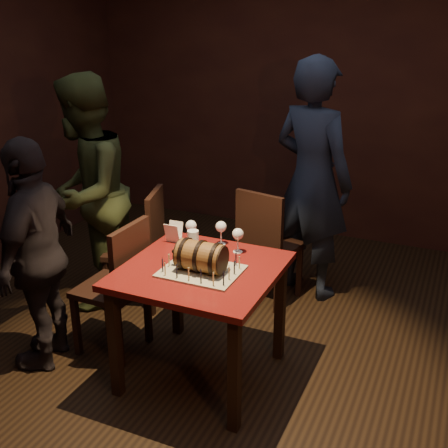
# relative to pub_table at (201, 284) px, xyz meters

# --- Properties ---
(room_shell) EXTENTS (5.04, 5.04, 2.80)m
(room_shell) POSITION_rel_pub_table_xyz_m (0.07, 0.19, 0.76)
(room_shell) COLOR black
(room_shell) RESTS_ON ground
(pub_table) EXTENTS (0.90, 0.90, 0.75)m
(pub_table) POSITION_rel_pub_table_xyz_m (0.00, 0.00, 0.00)
(pub_table) COLOR #510D0D
(pub_table) RESTS_ON ground
(cake_board) EXTENTS (0.45, 0.35, 0.01)m
(cake_board) POSITION_rel_pub_table_xyz_m (0.03, -0.05, 0.12)
(cake_board) COLOR #9F9980
(cake_board) RESTS_ON pub_table
(barrel_cake) EXTENTS (0.33, 0.19, 0.19)m
(barrel_cake) POSITION_rel_pub_table_xyz_m (0.03, -0.05, 0.21)
(barrel_cake) COLOR brown
(barrel_cake) RESTS_ON cake_board
(birthday_candles) EXTENTS (0.40, 0.30, 0.09)m
(birthday_candles) POSITION_rel_pub_table_xyz_m (0.03, -0.05, 0.16)
(birthday_candles) COLOR #E9D48B
(birthday_candles) RESTS_ON cake_board
(wine_glass_left) EXTENTS (0.07, 0.07, 0.16)m
(wine_glass_left) POSITION_rel_pub_table_xyz_m (-0.22, 0.30, 0.23)
(wine_glass_left) COLOR silver
(wine_glass_left) RESTS_ON pub_table
(wine_glass_mid) EXTENTS (0.07, 0.07, 0.16)m
(wine_glass_mid) POSITION_rel_pub_table_xyz_m (-0.03, 0.37, 0.23)
(wine_glass_mid) COLOR silver
(wine_glass_mid) RESTS_ON pub_table
(wine_glass_right) EXTENTS (0.07, 0.07, 0.16)m
(wine_glass_right) POSITION_rel_pub_table_xyz_m (0.11, 0.30, 0.23)
(wine_glass_right) COLOR silver
(wine_glass_right) RESTS_ON pub_table
(pint_of_ale) EXTENTS (0.07, 0.07, 0.15)m
(pint_of_ale) POSITION_rel_pub_table_xyz_m (-0.14, 0.17, 0.18)
(pint_of_ale) COLOR silver
(pint_of_ale) RESTS_ON pub_table
(menu_card) EXTENTS (0.10, 0.05, 0.13)m
(menu_card) POSITION_rel_pub_table_xyz_m (-0.34, 0.28, 0.17)
(menu_card) COLOR white
(menu_card) RESTS_ON pub_table
(chair_back) EXTENTS (0.48, 0.48, 0.93)m
(chair_back) POSITION_rel_pub_table_xyz_m (0.03, 1.05, -0.12)
(chair_back) COLOR black
(chair_back) RESTS_ON ground
(chair_left_rear) EXTENTS (0.50, 0.50, 0.93)m
(chair_left_rear) POSITION_rel_pub_table_xyz_m (-0.81, 0.66, -0.12)
(chair_left_rear) COLOR black
(chair_left_rear) RESTS_ON ground
(chair_left_front) EXTENTS (0.41, 0.41, 0.93)m
(chair_left_front) POSITION_rel_pub_table_xyz_m (-0.61, 0.03, -0.12)
(chair_left_front) COLOR black
(chair_left_front) RESTS_ON ground
(person_back) EXTENTS (0.80, 0.66, 1.88)m
(person_back) POSITION_rel_pub_table_xyz_m (0.27, 1.40, 0.30)
(person_back) COLOR #181F31
(person_back) RESTS_ON ground
(person_left_rear) EXTENTS (0.87, 1.01, 1.77)m
(person_left_rear) POSITION_rel_pub_table_xyz_m (-1.23, 0.55, 0.24)
(person_left_rear) COLOR #323B1D
(person_left_rear) RESTS_ON ground
(person_left_front) EXTENTS (0.57, 0.94, 1.50)m
(person_left_front) POSITION_rel_pub_table_xyz_m (-1.01, -0.25, 0.11)
(person_left_front) COLOR black
(person_left_front) RESTS_ON ground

